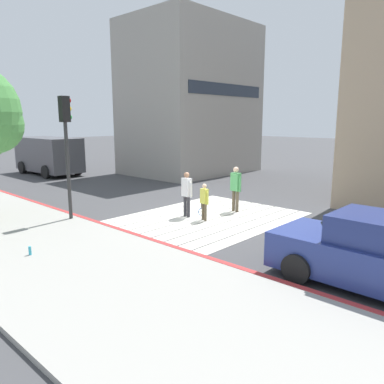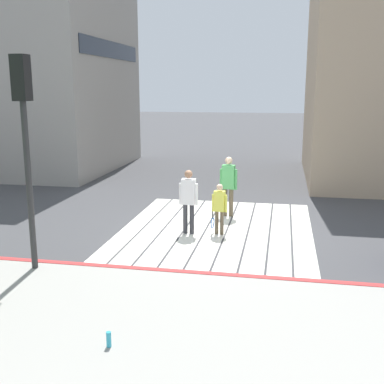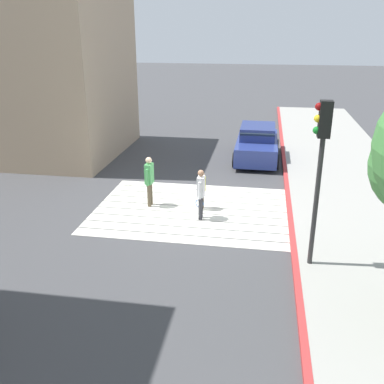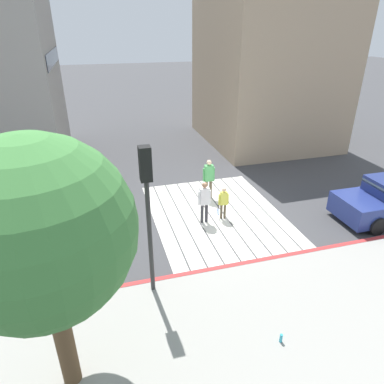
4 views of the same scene
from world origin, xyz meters
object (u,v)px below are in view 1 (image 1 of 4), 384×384
at_px(van_down_street, 49,154).
at_px(pedestrian_adult_lead, 236,186).
at_px(car_parked_near_curb, 379,256).
at_px(water_bottle, 30,251).
at_px(pedestrian_adult_trailing, 187,191).
at_px(pedestrian_child_with_racket, 204,200).
at_px(traffic_light_corner, 66,133).

bearing_deg(van_down_street, pedestrian_adult_lead, -90.05).
height_order(car_parked_near_curb, van_down_street, van_down_street).
height_order(van_down_street, water_bottle, van_down_street).
distance_m(car_parked_near_curb, water_bottle, 8.14).
xyz_separation_m(van_down_street, pedestrian_adult_trailing, (-1.88, -14.04, -0.32)).
height_order(pedestrian_adult_lead, pedestrian_adult_trailing, pedestrian_adult_lead).
relative_size(car_parked_near_curb, pedestrian_child_with_racket, 3.30).
height_order(car_parked_near_curb, pedestrian_child_with_racket, car_parked_near_curb).
bearing_deg(water_bottle, pedestrian_adult_lead, -5.88).
relative_size(car_parked_near_curb, traffic_light_corner, 1.02).
bearing_deg(pedestrian_adult_lead, traffic_light_corner, 146.77).
height_order(car_parked_near_curb, pedestrian_adult_lead, pedestrian_adult_lead).
bearing_deg(water_bottle, pedestrian_adult_trailing, 0.06).
relative_size(van_down_street, water_bottle, 23.68).
bearing_deg(traffic_light_corner, car_parked_near_curb, -80.55).
bearing_deg(pedestrian_child_with_racket, pedestrian_adult_trailing, 95.34).
distance_m(water_bottle, pedestrian_adult_lead, 7.70).
bearing_deg(car_parked_near_curb, pedestrian_adult_trailing, 77.22).
height_order(van_down_street, pedestrian_adult_trailing, van_down_street).
distance_m(van_down_street, traffic_light_corner, 12.71).
bearing_deg(traffic_light_corner, pedestrian_adult_lead, -33.23).
relative_size(water_bottle, pedestrian_adult_trailing, 0.13).
relative_size(pedestrian_adult_lead, pedestrian_adult_trailing, 1.05).
relative_size(pedestrian_adult_trailing, pedestrian_child_with_racket, 1.26).
distance_m(water_bottle, pedestrian_adult_trailing, 5.80).
distance_m(traffic_light_corner, pedestrian_adult_lead, 6.35).
bearing_deg(car_parked_near_curb, traffic_light_corner, 99.45).
xyz_separation_m(pedestrian_adult_trailing, pedestrian_child_with_racket, (0.07, -0.77, -0.22)).
relative_size(van_down_street, pedestrian_child_with_racket, 3.98).
distance_m(water_bottle, pedestrian_child_with_racket, 5.89).
relative_size(pedestrian_adult_lead, pedestrian_child_with_racket, 1.32).
height_order(water_bottle, pedestrian_adult_trailing, pedestrian_adult_trailing).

